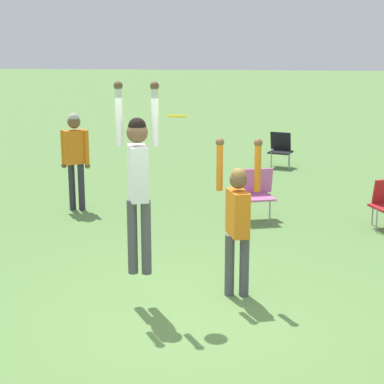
{
  "coord_description": "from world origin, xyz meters",
  "views": [
    {
      "loc": [
        0.9,
        -6.97,
        3.15
      ],
      "look_at": [
        0.03,
        0.7,
        1.3
      ],
      "focal_mm": 60.0,
      "sensor_mm": 36.0,
      "label": 1
    }
  ],
  "objects_px": {
    "person_jumping": "(138,173)",
    "camping_chair_1": "(257,191)",
    "person_defending": "(238,215)",
    "person_spectator_near": "(75,152)",
    "frisbee": "(177,116)",
    "camping_chair_2": "(281,148)"
  },
  "relations": [
    {
      "from": "frisbee",
      "to": "camping_chair_2",
      "type": "xyz_separation_m",
      "value": [
        1.41,
        8.77,
        -1.8
      ]
    },
    {
      "from": "person_defending",
      "to": "frisbee",
      "type": "height_order",
      "value": "frisbee"
    },
    {
      "from": "frisbee",
      "to": "camping_chair_1",
      "type": "height_order",
      "value": "frisbee"
    },
    {
      "from": "person_defending",
      "to": "person_spectator_near",
      "type": "distance_m",
      "value": 4.97
    },
    {
      "from": "person_spectator_near",
      "to": "person_defending",
      "type": "bearing_deg",
      "value": -83.17
    },
    {
      "from": "person_defending",
      "to": "camping_chair_1",
      "type": "height_order",
      "value": "person_defending"
    },
    {
      "from": "person_defending",
      "to": "person_spectator_near",
      "type": "relative_size",
      "value": 1.09
    },
    {
      "from": "camping_chair_2",
      "to": "person_spectator_near",
      "type": "xyz_separation_m",
      "value": [
        -3.89,
        -4.63,
        0.62
      ]
    },
    {
      "from": "person_jumping",
      "to": "frisbee",
      "type": "xyz_separation_m",
      "value": [
        0.45,
        0.08,
        0.66
      ]
    },
    {
      "from": "camping_chair_2",
      "to": "person_spectator_near",
      "type": "height_order",
      "value": "person_spectator_near"
    },
    {
      "from": "person_jumping",
      "to": "camping_chair_1",
      "type": "bearing_deg",
      "value": -38.02
    },
    {
      "from": "frisbee",
      "to": "camping_chair_2",
      "type": "bearing_deg",
      "value": 80.85
    },
    {
      "from": "camping_chair_2",
      "to": "person_spectator_near",
      "type": "distance_m",
      "value": 6.08
    },
    {
      "from": "person_jumping",
      "to": "person_defending",
      "type": "bearing_deg",
      "value": -90.0
    },
    {
      "from": "camping_chair_2",
      "to": "person_spectator_near",
      "type": "bearing_deg",
      "value": 68.89
    },
    {
      "from": "person_defending",
      "to": "camping_chair_2",
      "type": "bearing_deg",
      "value": 156.18
    },
    {
      "from": "person_jumping",
      "to": "person_defending",
      "type": "relative_size",
      "value": 1.15
    },
    {
      "from": "person_jumping",
      "to": "person_defending",
      "type": "xyz_separation_m",
      "value": [
        1.15,
        0.4,
        -0.58
      ]
    },
    {
      "from": "person_jumping",
      "to": "frisbee",
      "type": "height_order",
      "value": "person_jumping"
    },
    {
      "from": "camping_chair_1",
      "to": "person_spectator_near",
      "type": "distance_m",
      "value": 3.44
    },
    {
      "from": "camping_chair_2",
      "to": "person_defending",
      "type": "bearing_deg",
      "value": 104.11
    },
    {
      "from": "person_spectator_near",
      "to": "camping_chair_1",
      "type": "bearing_deg",
      "value": -37.79
    }
  ]
}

